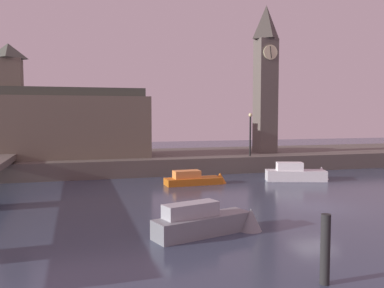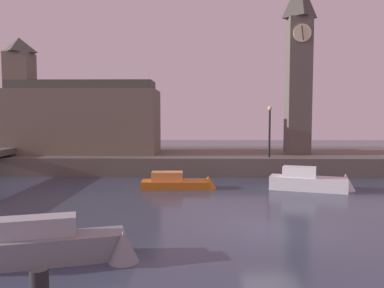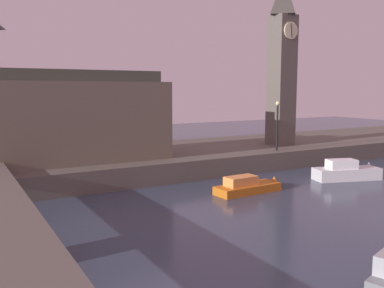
{
  "view_description": "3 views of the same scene",
  "coord_description": "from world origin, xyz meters",
  "px_view_note": "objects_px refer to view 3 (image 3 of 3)",
  "views": [
    {
      "loc": [
        -13.51,
        -21.4,
        5.51
      ],
      "look_at": [
        -2.96,
        16.22,
        2.68
      ],
      "focal_mm": 38.75,
      "sensor_mm": 36.0,
      "label": 1
    },
    {
      "loc": [
        -3.13,
        -16.39,
        4.91
      ],
      "look_at": [
        -3.72,
        15.92,
        2.5
      ],
      "focal_mm": 36.74,
      "sensor_mm": 36.0,
      "label": 2
    },
    {
      "loc": [
        -20.91,
        -11.54,
        6.59
      ],
      "look_at": [
        -5.19,
        15.9,
        2.46
      ],
      "focal_mm": 39.31,
      "sensor_mm": 36.0,
      "label": 3
    }
  ],
  "objects_px": {
    "clock_tower": "(282,59)",
    "boat_patrol_orange": "(255,186)",
    "parliament_hall": "(63,115)",
    "streetlamp": "(277,120)",
    "boat_ferry_white": "(351,171)"
  },
  "relations": [
    {
      "from": "parliament_hall",
      "to": "boat_patrol_orange",
      "type": "relative_size",
      "value": 2.6
    },
    {
      "from": "clock_tower",
      "to": "boat_ferry_white",
      "type": "bearing_deg",
      "value": -96.32
    },
    {
      "from": "boat_ferry_white",
      "to": "parliament_hall",
      "type": "bearing_deg",
      "value": 152.48
    },
    {
      "from": "streetlamp",
      "to": "boat_ferry_white",
      "type": "bearing_deg",
      "value": -72.12
    },
    {
      "from": "clock_tower",
      "to": "parliament_hall",
      "type": "xyz_separation_m",
      "value": [
        -19.56,
        0.73,
        -4.57
      ]
    },
    {
      "from": "boat_ferry_white",
      "to": "streetlamp",
      "type": "bearing_deg",
      "value": 107.88
    },
    {
      "from": "boat_patrol_orange",
      "to": "boat_ferry_white",
      "type": "height_order",
      "value": "boat_ferry_white"
    },
    {
      "from": "parliament_hall",
      "to": "boat_patrol_orange",
      "type": "bearing_deg",
      "value": -42.82
    },
    {
      "from": "clock_tower",
      "to": "parliament_hall",
      "type": "distance_m",
      "value": 20.1
    },
    {
      "from": "clock_tower",
      "to": "boat_ferry_white",
      "type": "xyz_separation_m",
      "value": [
        -0.99,
        -8.94,
        -8.77
      ]
    },
    {
      "from": "clock_tower",
      "to": "boat_patrol_orange",
      "type": "bearing_deg",
      "value": -138.55
    },
    {
      "from": "clock_tower",
      "to": "boat_patrol_orange",
      "type": "height_order",
      "value": "clock_tower"
    },
    {
      "from": "parliament_hall",
      "to": "streetlamp",
      "type": "xyz_separation_m",
      "value": [
        16.62,
        -3.64,
        -0.72
      ]
    },
    {
      "from": "streetlamp",
      "to": "boat_ferry_white",
      "type": "xyz_separation_m",
      "value": [
        1.94,
        -6.03,
        -3.49
      ]
    },
    {
      "from": "parliament_hall",
      "to": "streetlamp",
      "type": "height_order",
      "value": "parliament_hall"
    }
  ]
}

